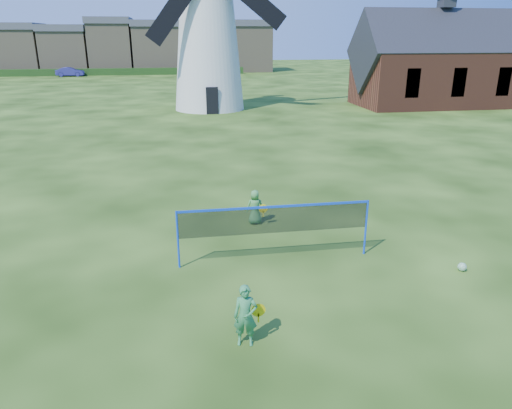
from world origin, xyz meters
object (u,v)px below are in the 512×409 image
at_px(badminton_net, 275,221).
at_px(car_right, 70,72).
at_px(player_boy, 255,207).
at_px(play_ball, 462,267).
at_px(player_girl, 246,316).
at_px(chapel, 439,65).
at_px(windmill, 208,33).

bearing_deg(badminton_net, car_right, 105.11).
relative_size(player_boy, play_ball, 5.00).
xyz_separation_m(play_ball, car_right, (-21.99, 65.86, 0.54)).
bearing_deg(player_girl, play_ball, 31.08).
height_order(player_girl, play_ball, player_girl).
bearing_deg(car_right, badminton_net, -165.51).
bearing_deg(car_right, player_boy, -164.94).
distance_m(chapel, player_boy, 31.45).
height_order(windmill, chapel, windmill).
xyz_separation_m(player_boy, car_right, (-17.33, 61.78, 0.10)).
xyz_separation_m(windmill, car_right, (-17.78, 36.47, -5.16)).
bearing_deg(player_girl, windmill, 98.28).
xyz_separation_m(windmill, player_boy, (-0.44, -25.32, -5.26)).
xyz_separation_m(windmill, play_ball, (4.21, -29.39, -5.70)).
bearing_deg(windmill, play_ball, -81.84).
bearing_deg(windmill, player_boy, -91.01).
height_order(windmill, play_ball, windmill).
height_order(badminton_net, player_girl, badminton_net).
bearing_deg(player_boy, play_ball, 143.84).
relative_size(windmill, player_boy, 14.95).
bearing_deg(chapel, windmill, 177.32).
distance_m(player_girl, car_right, 69.86).
height_order(player_girl, player_boy, player_girl).
relative_size(chapel, player_boy, 12.64).
relative_size(player_girl, player_boy, 1.14).
distance_m(windmill, player_girl, 31.97).
xyz_separation_m(badminton_net, player_girl, (-1.28, -3.48, -0.51)).
bearing_deg(car_right, play_ball, -162.15).
xyz_separation_m(player_girl, player_boy, (1.20, 6.18, -0.08)).
bearing_deg(player_girl, badminton_net, 81.09).
xyz_separation_m(windmill, badminton_net, (-0.37, -28.02, -4.67)).
distance_m(player_boy, play_ball, 6.20).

